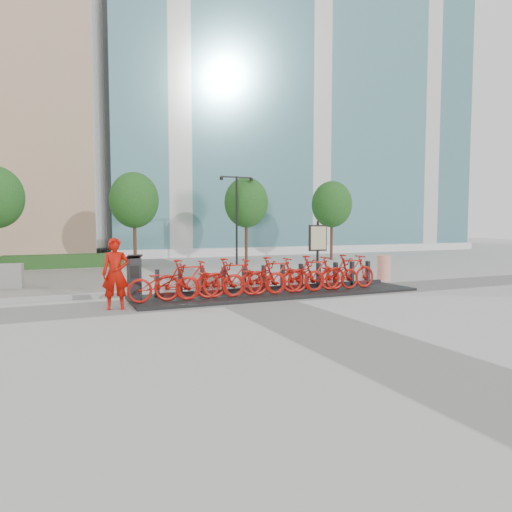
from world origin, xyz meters
name	(u,v)px	position (x,y,z in m)	size (l,w,h in m)	color
ground	(246,298)	(0.00, 0.00, 0.00)	(120.00, 120.00, 0.00)	#9F9F9F
glass_building	(277,121)	(14.00, 26.00, 12.00)	(32.00, 16.00, 24.00)	#3D6C78
hedge_b	(65,261)	(-5.00, 13.20, 0.35)	(6.00, 1.20, 0.70)	#1F4614
tree_1	(134,200)	(-1.50, 12.00, 3.59)	(2.60, 2.60, 5.10)	brown
tree_2	(246,203)	(5.00, 12.00, 3.59)	(2.60, 2.60, 5.10)	brown
tree_3	(332,204)	(11.00, 12.00, 3.59)	(2.60, 2.60, 5.10)	brown
streetlamp	(237,210)	(4.00, 11.00, 3.13)	(2.00, 0.20, 5.00)	black
dock_pad	(279,293)	(1.30, 0.30, 0.04)	(9.60, 2.40, 0.08)	black
dock_rail_posts	(274,277)	(1.36, 0.77, 0.51)	(8.02, 0.50, 0.85)	black
bike_0	(164,283)	(-2.60, -0.05, 0.62)	(0.72, 2.07, 1.08)	#A51008
bike_1	(188,280)	(-1.88, -0.05, 0.68)	(0.57, 2.00, 1.20)	#A51008
bike_2	(211,280)	(-1.16, -0.05, 0.62)	(0.72, 2.07, 1.08)	#A51008
bike_3	(234,277)	(-0.44, -0.05, 0.68)	(0.57, 2.00, 1.20)	#A51008
bike_4	(255,278)	(0.28, -0.05, 0.62)	(0.72, 2.07, 1.08)	#A51008
bike_5	(276,275)	(1.00, -0.05, 0.68)	(0.57, 2.00, 1.20)	#A51008
bike_6	(295,276)	(1.72, -0.05, 0.62)	(0.72, 2.07, 1.08)	#A51008
bike_7	(314,273)	(2.44, -0.05, 0.68)	(0.57, 2.00, 1.20)	#A51008
bike_8	(333,274)	(3.16, -0.05, 0.62)	(0.72, 2.07, 1.08)	#A51008
bike_9	(350,271)	(3.88, -0.05, 0.68)	(0.57, 2.00, 1.20)	#A51008
kiosk	(134,279)	(-3.36, 0.40, 0.74)	(0.47, 0.41, 1.37)	black
worker_red	(115,274)	(-3.97, -0.30, 0.98)	(0.71, 0.47, 1.95)	#A40B02
construction_barrel	(384,268)	(6.91, 1.85, 0.52)	(0.54, 0.54, 1.04)	#FF4B1E
map_sign	(318,240)	(4.84, 3.65, 1.62)	(0.81, 0.23, 2.45)	black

